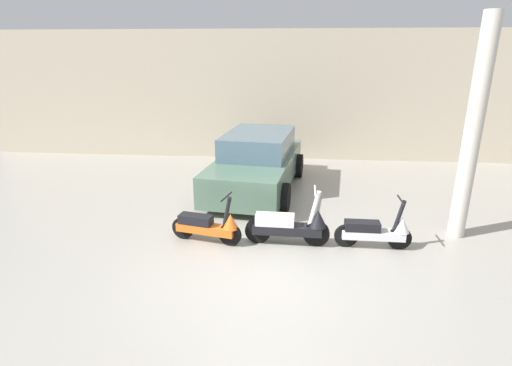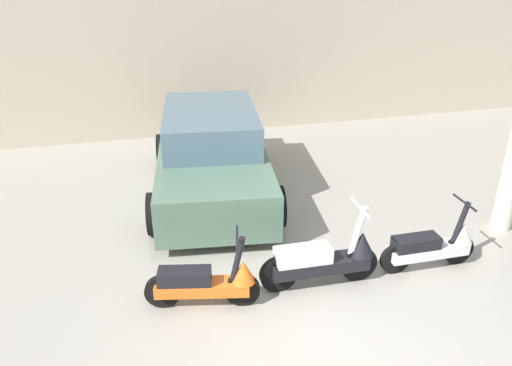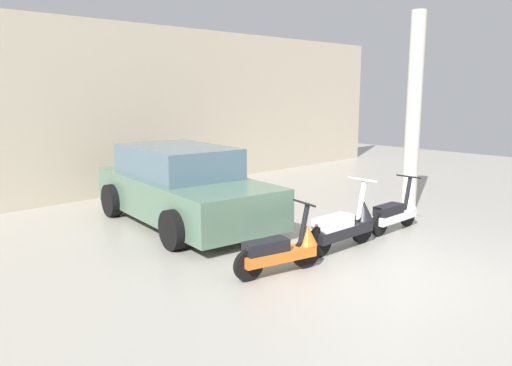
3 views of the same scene
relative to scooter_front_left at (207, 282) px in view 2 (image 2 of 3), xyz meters
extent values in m
plane|color=#9E998E|center=(1.06, -1.03, -0.34)|extent=(28.00, 28.00, 0.00)
cube|color=beige|center=(1.06, 6.33, 1.68)|extent=(19.60, 0.12, 4.05)
cylinder|color=black|center=(0.40, -0.09, -0.13)|extent=(0.43, 0.17, 0.43)
cylinder|color=black|center=(-0.52, 0.12, -0.13)|extent=(0.43, 0.17, 0.43)
cube|color=orange|center=(-0.06, 0.01, -0.07)|extent=(1.15, 0.50, 0.15)
cube|color=black|center=(-0.26, 0.06, 0.08)|extent=(0.67, 0.38, 0.17)
cylinder|color=black|center=(0.36, -0.08, 0.30)|extent=(0.21, 0.11, 0.61)
cylinder|color=black|center=(0.36, -0.08, 0.61)|extent=(0.14, 0.49, 0.03)
cone|color=orange|center=(0.42, -0.09, 0.14)|extent=(0.34, 0.34, 0.28)
cylinder|color=black|center=(1.98, 0.04, -0.10)|extent=(0.48, 0.10, 0.48)
cylinder|color=black|center=(0.91, 0.07, -0.10)|extent=(0.48, 0.10, 0.48)
cube|color=black|center=(1.44, 0.05, -0.04)|extent=(1.27, 0.33, 0.17)
cube|color=white|center=(1.22, 0.06, 0.14)|extent=(0.71, 0.30, 0.19)
cylinder|color=white|center=(1.92, 0.04, 0.38)|extent=(0.22, 0.09, 0.68)
cylinder|color=white|center=(1.92, 0.04, 0.72)|extent=(0.05, 0.56, 0.03)
cone|color=black|center=(1.99, 0.04, 0.20)|extent=(0.33, 0.33, 0.31)
cylinder|color=black|center=(3.46, 0.04, -0.13)|extent=(0.43, 0.08, 0.42)
cylinder|color=black|center=(2.52, 0.05, -0.13)|extent=(0.43, 0.08, 0.42)
cube|color=silver|center=(2.99, 0.05, -0.08)|extent=(1.11, 0.27, 0.15)
cube|color=black|center=(2.79, 0.05, 0.08)|extent=(0.62, 0.26, 0.17)
cylinder|color=black|center=(3.41, 0.04, 0.30)|extent=(0.20, 0.07, 0.60)
cylinder|color=black|center=(3.41, 0.04, 0.60)|extent=(0.04, 0.49, 0.03)
cone|color=silver|center=(3.47, 0.04, 0.14)|extent=(0.29, 0.29, 0.28)
cube|color=#51705B|center=(0.61, 3.09, 0.19)|extent=(2.31, 4.45, 0.71)
cube|color=slate|center=(0.64, 3.34, 0.82)|extent=(1.86, 2.56, 0.56)
cylinder|color=black|center=(1.35, 1.66, -0.02)|extent=(0.30, 0.67, 0.65)
cylinder|color=black|center=(-0.47, 1.90, -0.02)|extent=(0.30, 0.67, 0.65)
cylinder|color=black|center=(1.69, 4.28, -0.02)|extent=(0.30, 0.67, 0.65)
cylinder|color=black|center=(-0.13, 4.51, -0.02)|extent=(0.30, 0.67, 0.65)
camera|label=1|loc=(1.47, -6.64, 3.07)|focal=28.00mm
camera|label=2|loc=(-0.66, -4.85, 3.56)|focal=35.00mm
camera|label=3|loc=(-4.80, -4.46, 2.15)|focal=35.00mm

